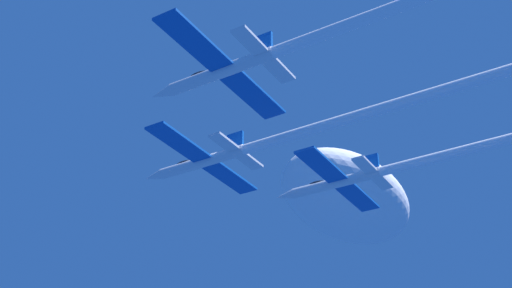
{
  "coord_description": "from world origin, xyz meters",
  "views": [
    {
      "loc": [
        -52.32,
        -39.24,
        -34.77
      ],
      "look_at": [
        0.12,
        -7.28,
        -0.03
      ],
      "focal_mm": 47.11,
      "sensor_mm": 36.0,
      "label": 1
    }
  ],
  "objects": [
    {
      "name": "jet_left_wing",
      "position": [
        -11.67,
        -21.71,
        0.78
      ],
      "size": [
        17.94,
        45.15,
        2.97
      ],
      "color": "silver"
    },
    {
      "name": "jet_right_wing",
      "position": [
        11.76,
        -21.58,
        -0.62
      ],
      "size": [
        17.94,
        44.26,
        2.97
      ],
      "color": "silver"
    },
    {
      "name": "cloud_wispy",
      "position": [
        54.1,
        5.47,
        17.91
      ],
      "size": [
        36.41,
        20.02,
        12.74
      ],
      "primitive_type": "ellipsoid",
      "color": "white"
    },
    {
      "name": "jet_lead",
      "position": [
        0.25,
        -9.8,
        -0.16
      ],
      "size": [
        17.94,
        41.88,
        2.97
      ],
      "color": "silver"
    }
  ]
}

